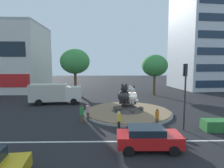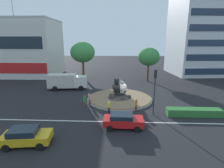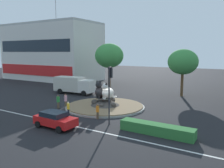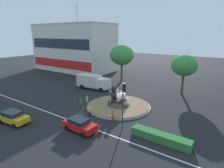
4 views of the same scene
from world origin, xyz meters
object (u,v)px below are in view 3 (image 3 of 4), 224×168
(cat_statue_black, at_px, (101,91))
(shophouse_block, at_px, (52,52))
(pedestrian_yellow_shirt, at_px, (68,108))
(pedestrian_green_shirt, at_px, (58,101))
(cat_statue_white, at_px, (107,92))
(sedan_on_far_lane, at_px, (55,119))
(pedestrian_orange_shirt, at_px, (98,111))
(pedestrian_pink_shirt, at_px, (66,100))
(second_tree_near_tower, at_px, (109,56))
(delivery_box_truck, at_px, (74,84))
(broadleaf_tree_behind_island, at_px, (183,62))
(traffic_light_mast, at_px, (110,85))

(cat_statue_black, xyz_separation_m, shophouse_block, (-28.46, 19.08, 4.97))
(cat_statue_black, bearing_deg, pedestrian_yellow_shirt, -12.67)
(pedestrian_yellow_shirt, bearing_deg, pedestrian_green_shirt, 27.91)
(shophouse_block, bearing_deg, pedestrian_green_shirt, -43.22)
(cat_statue_white, bearing_deg, cat_statue_black, -72.25)
(pedestrian_green_shirt, relative_size, sedan_on_far_lane, 0.41)
(pedestrian_orange_shirt, height_order, pedestrian_pink_shirt, pedestrian_pink_shirt)
(pedestrian_yellow_shirt, bearing_deg, cat_statue_white, -52.12)
(second_tree_near_tower, xyz_separation_m, pedestrian_green_shirt, (3.95, -18.29, -5.40))
(pedestrian_green_shirt, bearing_deg, second_tree_near_tower, -41.62)
(cat_statue_black, height_order, delivery_box_truck, cat_statue_black)
(second_tree_near_tower, relative_size, pedestrian_pink_shirt, 4.97)
(cat_statue_white, relative_size, pedestrian_pink_shirt, 1.20)
(cat_statue_black, relative_size, broadleaf_tree_behind_island, 0.31)
(second_tree_near_tower, height_order, pedestrian_yellow_shirt, second_tree_near_tower)
(pedestrian_pink_shirt, height_order, pedestrian_yellow_shirt, pedestrian_pink_shirt)
(cat_statue_white, height_order, sedan_on_far_lane, cat_statue_white)
(cat_statue_white, distance_m, second_tree_near_tower, 18.13)
(cat_statue_black, height_order, traffic_light_mast, traffic_light_mast)
(pedestrian_green_shirt, bearing_deg, traffic_light_mast, -156.65)
(pedestrian_orange_shirt, height_order, sedan_on_far_lane, pedestrian_orange_shirt)
(shophouse_block, distance_m, second_tree_near_tower, 20.63)
(sedan_on_far_lane, height_order, delivery_box_truck, delivery_box_truck)
(shophouse_block, distance_m, delivery_box_truck, 23.94)
(sedan_on_far_lane, xyz_separation_m, delivery_box_truck, (-10.28, 14.45, 0.76))
(broadleaf_tree_behind_island, xyz_separation_m, pedestrian_green_shirt, (-11.13, -16.21, -4.59))
(traffic_light_mast, xyz_separation_m, shophouse_block, (-33.16, 24.33, 3.18))
(shophouse_block, relative_size, pedestrian_yellow_shirt, 15.79)
(cat_statue_black, distance_m, sedan_on_far_lane, 8.92)
(cat_statue_white, relative_size, delivery_box_truck, 0.29)
(broadleaf_tree_behind_island, distance_m, pedestrian_pink_shirt, 19.26)
(cat_statue_white, xyz_separation_m, shophouse_block, (-29.46, 19.00, 5.05))
(cat_statue_black, xyz_separation_m, pedestrian_pink_shirt, (-3.77, -2.40, -1.18))
(broadleaf_tree_behind_island, bearing_deg, pedestrian_orange_shirt, -103.56)
(traffic_light_mast, height_order, delivery_box_truck, traffic_light_mast)
(pedestrian_orange_shirt, bearing_deg, pedestrian_yellow_shirt, 90.50)
(shophouse_block, xyz_separation_m, pedestrian_yellow_shirt, (27.63, -24.21, -6.22))
(cat_statue_white, bearing_deg, pedestrian_yellow_shirt, -5.99)
(cat_statue_white, height_order, pedestrian_orange_shirt, cat_statue_white)
(cat_statue_black, distance_m, pedestrian_orange_shirt, 5.30)
(cat_statue_white, relative_size, second_tree_near_tower, 0.24)
(second_tree_near_tower, bearing_deg, traffic_light_mast, -57.54)
(broadleaf_tree_behind_island, distance_m, sedan_on_far_lane, 23.08)
(cat_statue_black, distance_m, pedestrian_green_shirt, 5.48)
(second_tree_near_tower, distance_m, pedestrian_pink_shirt, 18.83)
(cat_statue_white, distance_m, pedestrian_yellow_shirt, 5.64)
(pedestrian_orange_shirt, height_order, pedestrian_yellow_shirt, pedestrian_orange_shirt)
(sedan_on_far_lane, bearing_deg, delivery_box_truck, 126.34)
(pedestrian_pink_shirt, bearing_deg, cat_statue_black, -18.18)
(traffic_light_mast, distance_m, shophouse_block, 41.25)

